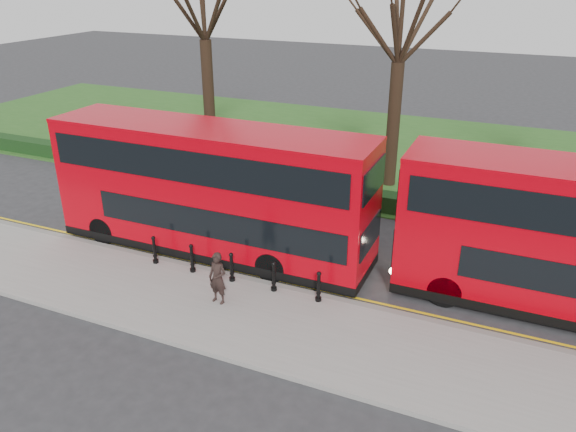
% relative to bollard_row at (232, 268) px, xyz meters
% --- Properties ---
extents(ground, '(120.00, 120.00, 0.00)m').
position_rel_bollard_row_xyz_m(ground, '(0.51, 1.35, -0.65)').
color(ground, '#28282B').
rests_on(ground, ground).
extents(pavement, '(60.00, 4.00, 0.15)m').
position_rel_bollard_row_xyz_m(pavement, '(0.51, -1.65, -0.57)').
color(pavement, gray).
rests_on(pavement, ground).
extents(kerb, '(60.00, 0.25, 0.16)m').
position_rel_bollard_row_xyz_m(kerb, '(0.51, 0.35, -0.57)').
color(kerb, slate).
rests_on(kerb, ground).
extents(grass_verge, '(60.00, 18.00, 0.06)m').
position_rel_bollard_row_xyz_m(grass_verge, '(0.51, 16.35, -0.62)').
color(grass_verge, '#25521B').
rests_on(grass_verge, ground).
extents(hedge, '(60.00, 0.90, 0.80)m').
position_rel_bollard_row_xyz_m(hedge, '(0.51, 8.15, -0.25)').
color(hedge, black).
rests_on(hedge, ground).
extents(yellow_line_outer, '(60.00, 0.10, 0.01)m').
position_rel_bollard_row_xyz_m(yellow_line_outer, '(0.51, 0.65, -0.64)').
color(yellow_line_outer, yellow).
rests_on(yellow_line_outer, ground).
extents(yellow_line_inner, '(60.00, 0.10, 0.01)m').
position_rel_bollard_row_xyz_m(yellow_line_inner, '(0.51, 0.85, -0.64)').
color(yellow_line_inner, yellow).
rests_on(yellow_line_inner, ground).
extents(tree_mid, '(6.85, 6.85, 10.71)m').
position_rel_bollard_row_xyz_m(tree_mid, '(2.51, 11.35, 7.13)').
color(tree_mid, black).
rests_on(tree_mid, ground).
extents(bollard_row, '(6.36, 0.15, 1.00)m').
position_rel_bollard_row_xyz_m(bollard_row, '(0.00, 0.00, 0.00)').
color(bollard_row, black).
rests_on(bollard_row, pavement).
extents(bus_lead, '(11.97, 2.75, 4.77)m').
position_rel_bollard_row_xyz_m(bus_lead, '(-1.83, 1.94, 1.75)').
color(bus_lead, '#B2000C').
rests_on(bus_lead, ground).
extents(pedestrian, '(0.67, 0.48, 1.71)m').
position_rel_bollard_row_xyz_m(pedestrian, '(0.24, -1.31, 0.36)').
color(pedestrian, black).
rests_on(pedestrian, pavement).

